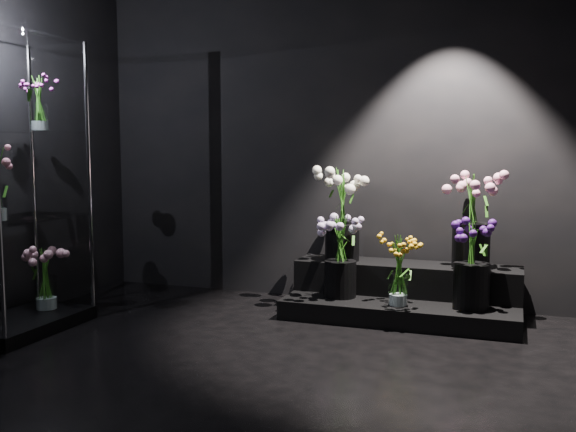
% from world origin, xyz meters
% --- Properties ---
extents(floor, '(4.00, 4.00, 0.00)m').
position_xyz_m(floor, '(0.00, 0.00, 0.00)').
color(floor, black).
rests_on(floor, ground).
extents(wall_back, '(4.00, 0.00, 4.00)m').
position_xyz_m(wall_back, '(0.00, 2.00, 1.40)').
color(wall_back, black).
rests_on(wall_back, floor).
extents(display_riser, '(1.71, 0.76, 0.38)m').
position_xyz_m(display_riser, '(0.73, 1.66, 0.16)').
color(display_riser, black).
rests_on(display_riser, floor).
extents(display_case, '(0.55, 0.92, 2.03)m').
position_xyz_m(display_case, '(-1.71, 0.34, 1.01)').
color(display_case, black).
rests_on(display_case, floor).
extents(bouquet_orange_bells, '(0.34, 0.34, 0.53)m').
position_xyz_m(bouquet_orange_bells, '(0.74, 1.36, 0.42)').
color(bouquet_orange_bells, white).
rests_on(bouquet_orange_bells, display_riser).
extents(bouquet_lilac, '(0.43, 0.43, 0.62)m').
position_xyz_m(bouquet_lilac, '(0.28, 1.48, 0.50)').
color(bouquet_lilac, black).
rests_on(bouquet_lilac, display_riser).
extents(bouquet_purple, '(0.37, 0.37, 0.62)m').
position_xyz_m(bouquet_purple, '(1.24, 1.45, 0.49)').
color(bouquet_purple, black).
rests_on(bouquet_purple, display_riser).
extents(bouquet_cream_roses, '(0.40, 0.40, 0.72)m').
position_xyz_m(bouquet_cream_roses, '(0.22, 1.73, 0.78)').
color(bouquet_cream_roses, black).
rests_on(bouquet_cream_roses, display_riser).
extents(bouquet_pink_roses, '(0.42, 0.42, 0.69)m').
position_xyz_m(bouquet_pink_roses, '(1.20, 1.77, 0.77)').
color(bouquet_pink_roses, black).
rests_on(bouquet_pink_roses, display_riser).
extents(bouquet_case_magenta, '(0.26, 0.26, 0.37)m').
position_xyz_m(bouquet_case_magenta, '(-1.65, 0.53, 1.58)').
color(bouquet_case_magenta, white).
rests_on(bouquet_case_magenta, display_case).
extents(bouquet_case_base_pink, '(0.42, 0.42, 0.49)m').
position_xyz_m(bouquet_case_base_pink, '(-1.71, 0.59, 0.35)').
color(bouquet_case_base_pink, white).
rests_on(bouquet_case_base_pink, display_case).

